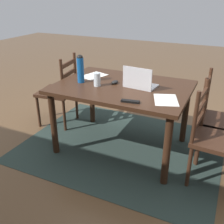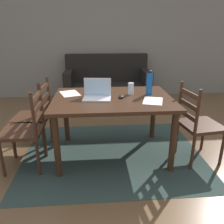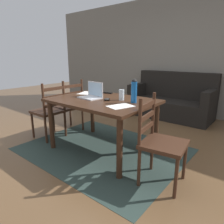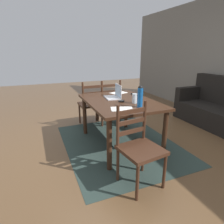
{
  "view_description": "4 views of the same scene",
  "coord_description": "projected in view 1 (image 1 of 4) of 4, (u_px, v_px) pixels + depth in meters",
  "views": [
    {
      "loc": [
        -1.03,
        2.46,
        1.68
      ],
      "look_at": [
        0.06,
        0.14,
        0.49
      ],
      "focal_mm": 42.07,
      "sensor_mm": 36.0,
      "label": 1
    },
    {
      "loc": [
        -0.21,
        -2.55,
        1.54
      ],
      "look_at": [
        -0.0,
        0.06,
        0.55
      ],
      "focal_mm": 36.04,
      "sensor_mm": 36.0,
      "label": 2
    },
    {
      "loc": [
        1.83,
        -2.05,
        1.33
      ],
      "look_at": [
        0.14,
        0.04,
        0.59
      ],
      "focal_mm": 32.35,
      "sensor_mm": 36.0,
      "label": 3
    },
    {
      "loc": [
        2.67,
        -1.23,
        1.51
      ],
      "look_at": [
        -0.05,
        -0.12,
        0.56
      ],
      "focal_mm": 30.55,
      "sensor_mm": 36.0,
      "label": 4
    }
  ],
  "objects": [
    {
      "name": "ground_plane",
      "position": [
        121.0,
        146.0,
        3.12
      ],
      "size": [
        14.0,
        14.0,
        0.0
      ],
      "primitive_type": "plane",
      "color": "brown"
    },
    {
      "name": "paper_stack_right",
      "position": [
        166.0,
        100.0,
        2.42
      ],
      "size": [
        0.3,
        0.35,
        0.0
      ],
      "primitive_type": "cube",
      "rotation": [
        0.0,
        0.0,
        0.34
      ],
      "color": "white",
      "rests_on": "dining_table"
    },
    {
      "name": "laptop",
      "position": [
        139.0,
        82.0,
        2.71
      ],
      "size": [
        0.34,
        0.25,
        0.23
      ],
      "color": "silver",
      "rests_on": "dining_table"
    },
    {
      "name": "dining_table",
      "position": [
        122.0,
        94.0,
        2.84
      ],
      "size": [
        1.41,
        1.02,
        0.76
      ],
      "color": "#382114",
      "rests_on": "ground"
    },
    {
      "name": "water_bottle",
      "position": [
        80.0,
        68.0,
        2.83
      ],
      "size": [
        0.07,
        0.07,
        0.3
      ],
      "color": "#145199",
      "rests_on": "dining_table"
    },
    {
      "name": "chair_left_far",
      "position": [
        214.0,
        138.0,
        2.38
      ],
      "size": [
        0.47,
        0.47,
        0.95
      ],
      "color": "#3D2316",
      "rests_on": "ground"
    },
    {
      "name": "paper_stack_left",
      "position": [
        94.0,
        76.0,
        3.11
      ],
      "size": [
        0.29,
        0.35,
        0.0
      ],
      "primitive_type": "cube",
      "rotation": [
        0.0,
        0.0,
        -0.31
      ],
      "color": "white",
      "rests_on": "dining_table"
    },
    {
      "name": "chair_left_near",
      "position": [
        218.0,
        120.0,
        2.71
      ],
      "size": [
        0.44,
        0.44,
        0.95
      ],
      "color": "#3D2316",
      "rests_on": "ground"
    },
    {
      "name": "drinking_glass",
      "position": [
        97.0,
        79.0,
        2.75
      ],
      "size": [
        0.07,
        0.07,
        0.14
      ],
      "primitive_type": "cylinder",
      "color": "silver",
      "rests_on": "dining_table"
    },
    {
      "name": "computer_mouse",
      "position": [
        115.0,
        82.0,
        2.85
      ],
      "size": [
        0.07,
        0.11,
        0.03
      ],
      "primitive_type": "ellipsoid",
      "rotation": [
        0.0,
        0.0,
        -0.15
      ],
      "color": "black",
      "rests_on": "dining_table"
    },
    {
      "name": "tv_remote",
      "position": [
        130.0,
        101.0,
        2.37
      ],
      "size": [
        0.17,
        0.07,
        0.02
      ],
      "primitive_type": "cube",
      "rotation": [
        0.0,
        0.0,
        1.72
      ],
      "color": "black",
      "rests_on": "dining_table"
    },
    {
      "name": "chair_right_near",
      "position": [
        59.0,
        91.0,
        3.48
      ],
      "size": [
        0.5,
        0.5,
        0.95
      ],
      "color": "#3D2316",
      "rests_on": "ground"
    },
    {
      "name": "area_rug",
      "position": [
        121.0,
        146.0,
        3.12
      ],
      "size": [
        2.24,
        1.77,
        0.01
      ],
      "primitive_type": "cube",
      "color": "#283833",
      "rests_on": "ground"
    }
  ]
}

